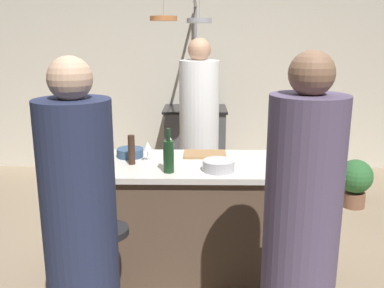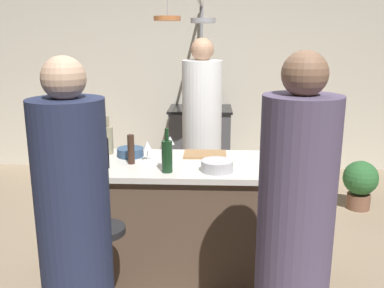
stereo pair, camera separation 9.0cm
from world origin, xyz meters
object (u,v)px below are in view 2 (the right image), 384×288
Objects in this scene: wine_bottle_red at (167,155)px; wine_glass_near_right_guest at (147,147)px; wine_glass_near_left_guest at (170,141)px; mixing_bowl_blue at (130,152)px; wine_bottle_rose at (290,149)px; mixing_bowl_steel at (217,166)px; guest_left at (76,241)px; wine_bottle_dark at (104,152)px; chef at (202,139)px; wine_bottle_green at (299,148)px; pepper_mill at (131,149)px; wine_bottle_white at (108,140)px; potted_plant at (360,182)px; cutting_board at (205,154)px; stove_range at (200,142)px; bar_stool_right at (283,277)px; guest_right at (294,244)px; bar_stool_left at (106,273)px.

wine_glass_near_right_guest is (-0.17, 0.26, -0.01)m from wine_bottle_red.
wine_glass_near_left_guest reaches higher than mixing_bowl_blue.
mixing_bowl_steel is at bearing -166.28° from wine_bottle_rose.
wine_bottle_rose is (1.22, 0.95, 0.24)m from guest_left.
wine_bottle_dark reaches higher than mixing_bowl_steel.
chef is 6.04× the size of wine_bottle_green.
pepper_mill is 0.72× the size of wine_bottle_dark.
wine_glass_near_left_guest is at bearing 0.32° from wine_bottle_white.
wine_bottle_rose is (-0.08, -0.09, 0.02)m from wine_bottle_green.
wine_bottle_rose is 1.18m from mixing_bowl_blue.
pepper_mill is (0.11, 0.97, 0.22)m from guest_left.
pepper_mill is (-2.14, -1.42, 0.71)m from potted_plant.
wine_bottle_red reaches higher than cutting_board.
stove_range is 1.31× the size of bar_stool_right.
wine_bottle_red is (0.50, -0.43, 0.00)m from wine_bottle_white.
wine_bottle_dark is at bearing -172.53° from wine_bottle_green.
bar_stool_right is at bearing -36.00° from wine_glass_near_right_guest.
wine_bottle_rose is (0.63, -1.11, 0.21)m from chef.
potted_plant is 2.10m from cutting_board.
wine_glass_near_left_guest reaches higher than bar_stool_right.
guest_left is 5.79× the size of wine_bottle_dark.
potted_plant is 1.78× the size of wine_bottle_green.
chef is at bearing -168.66° from potted_plant.
wine_bottle_rose is at bearing 3.89° from wine_bottle_dark.
guest_right is at bearing -59.53° from wine_glass_near_left_guest.
stove_range is 0.52× the size of guest_left.
wine_bottle_rose is 1.01m from wine_glass_near_right_guest.
wine_bottle_dark reaches higher than stove_range.
wine_bottle_red reaches higher than bar_stool_left.
guest_right is 1.55m from mixing_bowl_blue.
wine_bottle_dark reaches higher than pepper_mill.
chef reaches higher than mixing_bowl_steel.
wine_glass_near_left_guest is at bearing 162.46° from wine_bottle_rose.
bar_stool_right is at bearing 19.50° from guest_left.
wine_bottle_rose reaches higher than stove_range.
chef is 5.37× the size of wine_bottle_rose.
cutting_board is at bearing 26.47° from wine_bottle_dark.
chef reaches higher than wine_bottle_red.
guest_left is 3.32m from potted_plant.
chef is 2.14m from guest_left.
cutting_board is at bearing -143.64° from potted_plant.
guest_left is 7.87× the size of mixing_bowl_steel.
guest_right is at bearing -37.18° from wine_bottle_dark.
wine_glass_near_right_guest is (-0.87, 1.05, 0.20)m from guest_right.
stove_range reaches higher than bar_stool_right.
mixing_bowl_steel is at bearing 49.28° from guest_left.
guest_right is 1.08m from wine_bottle_red.
wine_bottle_red is at bearing -93.19° from stove_range.
mixing_bowl_steel is (0.09, -0.38, 0.03)m from cutting_board.
wine_bottle_green is 1.08m from wine_glass_near_right_guest.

